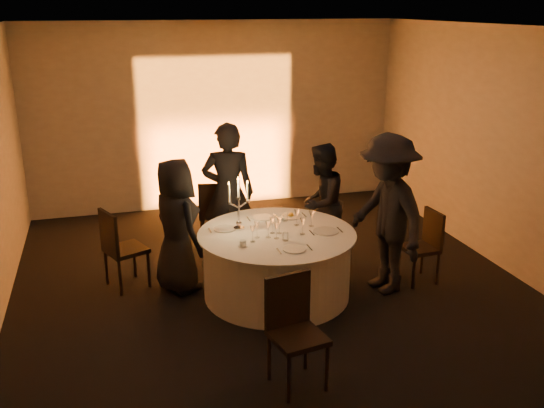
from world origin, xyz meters
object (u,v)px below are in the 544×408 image
object	(u,v)px
chair_back_left	(214,210)
coffee_cup	(243,244)
chair_front	(294,324)
chair_left	(119,245)
guest_back_right	(321,203)
guest_left	(177,226)
chair_right	(425,242)
guest_back_left	(228,193)
candelabra	(239,211)
chair_back_right	(321,219)
guest_right	(387,214)
banquet_table	(277,264)

from	to	relation	value
chair_back_left	coffee_cup	xyz separation A→B (m)	(-0.05, -1.95, 0.27)
chair_front	coffee_cup	xyz separation A→B (m)	(-0.12, 1.39, 0.23)
chair_left	guest_back_right	bearing A→B (deg)	-108.64
guest_left	coffee_cup	bearing A→B (deg)	-165.08
chair_right	guest_back_left	distance (m)	2.53
guest_left	candelabra	bearing A→B (deg)	-132.90
chair_back_right	guest_right	distance (m)	1.34
guest_left	guest_right	size ratio (longest dim) A/B	0.84
guest_left	coffee_cup	world-z (taller)	guest_left
guest_back_left	banquet_table	bearing A→B (deg)	120.82
banquet_table	chair_right	bearing A→B (deg)	-3.54
chair_back_right	coffee_cup	world-z (taller)	chair_back_right
chair_back_right	chair_front	world-z (taller)	chair_front
chair_front	guest_right	size ratio (longest dim) A/B	0.53
chair_back_left	guest_back_right	distance (m)	1.51
chair_back_left	chair_right	world-z (taller)	chair_back_left
guest_left	chair_back_right	bearing A→B (deg)	-98.72
guest_back_right	guest_right	bearing A→B (deg)	66.37
chair_back_right	chair_front	size ratio (longest dim) A/B	0.88
chair_back_left	chair_front	bearing A→B (deg)	103.88
candelabra	chair_back_right	bearing A→B (deg)	30.93
guest_back_right	guest_right	size ratio (longest dim) A/B	0.83
chair_right	guest_back_right	world-z (taller)	guest_back_right
chair_right	candelabra	size ratio (longest dim) A/B	1.41
chair_back_right	coffee_cup	size ratio (longest dim) A/B	7.97
chair_back_right	guest_back_right	world-z (taller)	guest_back_right
chair_left	chair_right	distance (m)	3.65
banquet_table	chair_right	size ratio (longest dim) A/B	2.03
chair_right	guest_back_left	size ratio (longest dim) A/B	0.48
chair_back_left	guest_right	distance (m)	2.54
chair_left	guest_back_left	size ratio (longest dim) A/B	0.53
banquet_table	guest_back_left	bearing A→B (deg)	105.41
guest_right	banquet_table	bearing A→B (deg)	-108.34
chair_back_left	guest_back_left	distance (m)	0.66
banquet_table	chair_front	size ratio (longest dim) A/B	1.80
chair_right	banquet_table	bearing A→B (deg)	-97.38
chair_back_right	coffee_cup	bearing A→B (deg)	4.55
guest_back_left	guest_back_right	world-z (taller)	guest_back_left
guest_right	chair_back_left	bearing A→B (deg)	-147.48
guest_back_right	guest_back_left	bearing A→B (deg)	-58.05
chair_right	candelabra	world-z (taller)	candelabra
chair_right	chair_front	bearing A→B (deg)	-58.17
chair_back_right	guest_back_left	size ratio (longest dim) A/B	0.48
chair_back_right	candelabra	distance (m)	1.59
guest_left	coffee_cup	distance (m)	0.97
guest_left	guest_back_right	xyz separation A→B (m)	(1.92, 0.39, -0.02)
banquet_table	chair_back_right	distance (m)	1.37
guest_left	candelabra	distance (m)	0.75
chair_back_right	coffee_cup	distance (m)	1.91
banquet_table	chair_right	distance (m)	1.84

